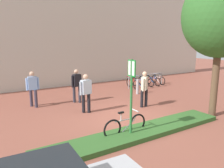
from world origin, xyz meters
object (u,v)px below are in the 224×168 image
Objects in this scene: bike_at_sign at (125,125)px; person_shirt_white at (86,91)px; bike_rack_cluster at (146,81)px; person_shirt_blue at (144,87)px; person_casual_tan at (33,87)px; parking_sign_post at (131,88)px; bollard_steel at (137,87)px; tree_sidewalk at (221,16)px; person_suited_dark at (77,84)px.

person_shirt_white reaches higher than bike_at_sign.
person_shirt_blue is (-3.39, -3.80, 0.64)m from bike_rack_cluster.
person_shirt_blue reaches higher than bike_at_sign.
bike_rack_cluster is at bearing 48.29° from person_shirt_blue.
person_shirt_white is 1.00× the size of person_casual_tan.
bike_at_sign is 8.48m from bike_rack_cluster.
bollard_steel is (3.95, 4.63, -1.22)m from parking_sign_post.
parking_sign_post is at bearing -137.12° from person_shirt_blue.
tree_sidewalk reaches higher than person_shirt_white.
parking_sign_post is at bearing -130.52° from bollard_steel.
parking_sign_post is 3.16m from person_shirt_white.
bike_at_sign is at bearing -132.28° from bollard_steel.
bike_rack_cluster is at bearing 7.21° from person_casual_tan.
bollard_steel is (4.01, 4.41, 0.10)m from bike_at_sign.
bike_rack_cluster is (6.02, 5.98, -0.00)m from bike_at_sign.
person_shirt_blue is at bearing -121.64° from bollard_steel.
parking_sign_post is 1.53× the size of bike_at_sign.
bollard_steel is 0.52× the size of person_casual_tan.
person_shirt_white is at bearing -159.34° from bollard_steel.
bike_rack_cluster is at bearing 13.39° from person_suited_dark.
tree_sidewalk is at bearing -1.68° from parking_sign_post.
person_shirt_white is at bearing -152.99° from bike_rack_cluster.
person_casual_tan is (-2.07, 0.39, 0.00)m from person_suited_dark.
person_casual_tan is 1.00× the size of person_shirt_blue.
person_shirt_white is (-0.30, -1.73, 0.00)m from person_suited_dark.
person_shirt_white reaches higher than bollard_steel.
person_suited_dark is 2.10m from person_casual_tan.
person_shirt_white is 2.76m from person_casual_tan.
tree_sidewalk is at bearing -41.05° from person_casual_tan.
person_shirt_blue is (2.42, -2.42, 0.00)m from person_suited_dark.
bike_rack_cluster is 6.88m from person_shirt_white.
person_casual_tan is (-6.11, 5.32, -3.09)m from tree_sidewalk.
person_suited_dark and person_shirt_white have the same top height.
tree_sidewalk is 3.33× the size of person_shirt_blue.
bike_rack_cluster is (5.96, 6.19, -1.33)m from parking_sign_post.
parking_sign_post is 5.58m from person_casual_tan.
person_casual_tan and person_shirt_blue have the same top height.
bike_at_sign is 0.52× the size of bike_rack_cluster.
person_casual_tan is 5.29m from person_shirt_blue.
person_shirt_white is (-0.09, 2.86, 0.63)m from bike_at_sign.
person_suited_dark is at bearing 80.26° from person_shirt_white.
parking_sign_post is at bearing -87.37° from person_shirt_white.
tree_sidewalk reaches higher than parking_sign_post.
bike_at_sign is 5.35m from person_casual_tan.
tree_sidewalk reaches higher than person_suited_dark.
person_shirt_white is (-4.09, -1.54, 0.53)m from bollard_steel.
parking_sign_post is 3.59m from person_shirt_blue.
person_shirt_white is at bearing 165.86° from person_shirt_blue.
person_shirt_white is at bearing 91.76° from bike_at_sign.
tree_sidewalk is 5.98m from bollard_steel.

